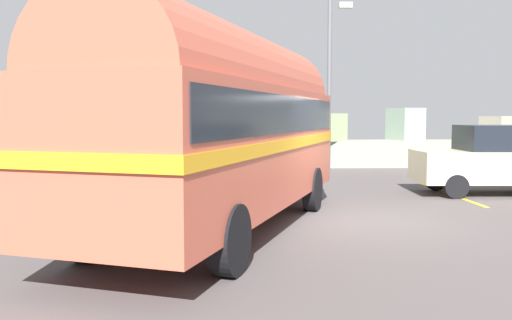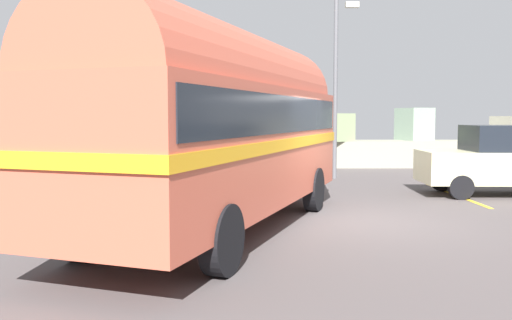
# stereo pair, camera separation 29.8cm
# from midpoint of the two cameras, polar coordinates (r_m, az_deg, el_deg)

# --- Properties ---
(ground) EXTENTS (32.00, 26.00, 0.02)m
(ground) POSITION_cam_midpoint_polar(r_m,az_deg,el_deg) (11.23, 10.91, -6.28)
(ground) COLOR #504949
(breakwater) EXTENTS (31.36, 2.53, 2.47)m
(breakwater) POSITION_cam_midpoint_polar(r_m,az_deg,el_deg) (22.75, 4.89, 1.12)
(breakwater) COLOR gray
(breakwater) RESTS_ON ground
(vintage_coach) EXTENTS (5.23, 8.88, 3.70)m
(vintage_coach) POSITION_cam_midpoint_polar(r_m,az_deg,el_deg) (9.85, -2.77, 4.22)
(vintage_coach) COLOR black
(vintage_coach) RESTS_ON ground
(parked_car_nearest) EXTENTS (4.16, 1.85, 1.86)m
(parked_car_nearest) POSITION_cam_midpoint_polar(r_m,az_deg,el_deg) (15.84, 24.94, 0.04)
(parked_car_nearest) COLOR black
(parked_car_nearest) RESTS_ON ground
(lamp_post) EXTENTS (0.85, 0.42, 5.94)m
(lamp_post) POSITION_cam_midpoint_polar(r_m,az_deg,el_deg) (18.56, 9.04, 8.44)
(lamp_post) COLOR #5B5B60
(lamp_post) RESTS_ON ground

